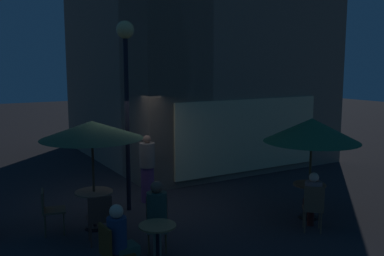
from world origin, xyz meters
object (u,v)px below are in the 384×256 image
(cafe_table_0, at_px, (94,201))
(patron_seated_1, at_px, (157,212))
(cafe_chair_2, at_px, (313,205))
(patio_umbrella_0, at_px, (92,131))
(patron_standing_3, at_px, (147,169))
(cafe_chair_0, at_px, (49,207))
(patio_umbrella_1, at_px, (312,131))
(cafe_table_1, at_px, (309,194))
(street_lamp_near_corner, at_px, (126,69))
(cafe_chair_3, at_px, (157,219))
(cafe_chair_1, at_px, (100,215))
(cafe_chair_4, at_px, (111,249))
(patron_seated_0, at_px, (313,197))
(patron_seated_2, at_px, (121,238))
(cafe_table_2, at_px, (158,240))

(cafe_table_0, relative_size, patron_seated_1, 0.61)
(cafe_chair_2, height_order, patron_seated_1, patron_seated_1)
(patio_umbrella_0, bearing_deg, patron_standing_3, 32.81)
(cafe_chair_0, xyz_separation_m, patron_standing_3, (2.51, 0.88, 0.27))
(patio_umbrella_1, relative_size, cafe_chair_0, 2.46)
(cafe_table_1, height_order, cafe_chair_2, cafe_chair_2)
(street_lamp_near_corner, distance_m, cafe_chair_3, 3.48)
(cafe_table_0, bearing_deg, cafe_chair_1, -101.27)
(street_lamp_near_corner, xyz_separation_m, patio_umbrella_0, (-1.04, -0.74, -1.19))
(cafe_table_0, xyz_separation_m, patron_standing_3, (1.66, 1.07, 0.23))
(cafe_chair_1, height_order, cafe_chair_2, cafe_chair_2)
(cafe_chair_0, height_order, cafe_chair_4, cafe_chair_4)
(cafe_table_1, bearing_deg, cafe_chair_0, 158.93)
(cafe_table_1, height_order, patio_umbrella_1, patio_umbrella_1)
(patio_umbrella_0, bearing_deg, street_lamp_near_corner, 35.42)
(patio_umbrella_0, relative_size, patron_seated_0, 1.85)
(patron_seated_0, relative_size, patron_seated_1, 0.93)
(cafe_chair_3, distance_m, patron_seated_1, 0.21)
(cafe_table_1, distance_m, patron_seated_2, 4.53)
(cafe_chair_2, distance_m, patron_seated_2, 3.98)
(cafe_table_2, distance_m, cafe_chair_4, 0.80)
(cafe_chair_2, height_order, patron_standing_3, patron_standing_3)
(patio_umbrella_1, distance_m, cafe_chair_3, 3.76)
(patio_umbrella_0, distance_m, cafe_chair_1, 1.67)
(cafe_table_1, xyz_separation_m, patron_seated_2, (-4.49, -0.54, 0.15))
(cafe_table_0, bearing_deg, cafe_chair_4, -101.65)
(cafe_chair_2, bearing_deg, cafe_chair_3, 113.33)
(cafe_chair_1, xyz_separation_m, cafe_chair_2, (3.82, -1.54, -0.00))
(cafe_chair_3, xyz_separation_m, cafe_chair_4, (-1.15, -0.81, -0.01))
(patio_umbrella_1, bearing_deg, cafe_chair_1, 168.09)
(patio_umbrella_1, distance_m, cafe_chair_2, 1.58)
(patio_umbrella_0, bearing_deg, cafe_table_2, -81.90)
(street_lamp_near_corner, xyz_separation_m, patron_standing_3, (0.62, 0.33, -2.39))
(cafe_table_1, relative_size, cafe_table_2, 1.00)
(cafe_table_1, relative_size, patron_standing_3, 0.47)
(patio_umbrella_1, bearing_deg, patron_standing_3, 131.71)
(cafe_table_2, height_order, cafe_chair_1, cafe_chair_1)
(patron_seated_0, relative_size, patron_standing_3, 0.73)
(cafe_table_1, bearing_deg, cafe_table_2, -172.57)
(patron_seated_0, height_order, patron_seated_1, patron_seated_1)
(cafe_table_1, relative_size, cafe_chair_1, 0.81)
(patio_umbrella_0, height_order, cafe_chair_3, patio_umbrella_0)
(patio_umbrella_0, relative_size, patron_standing_3, 1.35)
(cafe_table_1, height_order, cafe_chair_0, cafe_chair_0)
(cafe_table_1, xyz_separation_m, cafe_chair_0, (-5.02, 1.94, -0.00))
(patio_umbrella_0, relative_size, cafe_chair_1, 2.33)
(patio_umbrella_0, height_order, cafe_chair_4, patio_umbrella_0)
(cafe_chair_1, height_order, patron_standing_3, patron_standing_3)
(patio_umbrella_1, height_order, cafe_chair_4, patio_umbrella_1)
(patio_umbrella_1, height_order, cafe_chair_2, patio_umbrella_1)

